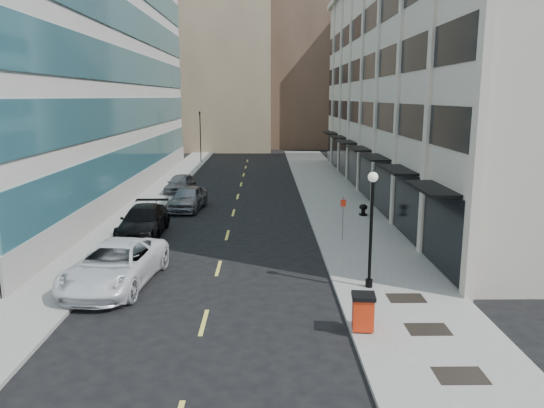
{
  "coord_description": "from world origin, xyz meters",
  "views": [
    {
      "loc": [
        2.16,
        -15.43,
        7.77
      ],
      "look_at": [
        2.51,
        10.19,
        2.58
      ],
      "focal_mm": 35.0,
      "sensor_mm": 36.0,
      "label": 1
    }
  ],
  "objects_px": {
    "car_white_van": "(115,265)",
    "sign_post": "(343,212)",
    "traffic_signal": "(200,115)",
    "car_black_pickup": "(144,221)",
    "car_grey_sedan": "(180,184)",
    "car_silver_sedan": "(188,198)",
    "lamppost": "(371,219)",
    "trash_bin": "(363,311)",
    "urn_planter": "(363,209)"
  },
  "relations": [
    {
      "from": "car_silver_sedan",
      "to": "car_grey_sedan",
      "type": "height_order",
      "value": "car_silver_sedan"
    },
    {
      "from": "car_silver_sedan",
      "to": "lamppost",
      "type": "relative_size",
      "value": 1.02
    },
    {
      "from": "traffic_signal",
      "to": "car_silver_sedan",
      "type": "height_order",
      "value": "traffic_signal"
    },
    {
      "from": "car_silver_sedan",
      "to": "sign_post",
      "type": "distance_m",
      "value": 12.94
    },
    {
      "from": "traffic_signal",
      "to": "car_grey_sedan",
      "type": "bearing_deg",
      "value": -88.03
    },
    {
      "from": "car_white_van",
      "to": "sign_post",
      "type": "bearing_deg",
      "value": 38.36
    },
    {
      "from": "sign_post",
      "to": "urn_planter",
      "type": "distance_m",
      "value": 6.55
    },
    {
      "from": "car_grey_sedan",
      "to": "urn_planter",
      "type": "bearing_deg",
      "value": -27.76
    },
    {
      "from": "car_black_pickup",
      "to": "lamppost",
      "type": "bearing_deg",
      "value": -39.49
    },
    {
      "from": "car_white_van",
      "to": "car_grey_sedan",
      "type": "distance_m",
      "value": 21.92
    },
    {
      "from": "traffic_signal",
      "to": "car_black_pickup",
      "type": "bearing_deg",
      "value": -88.75
    },
    {
      "from": "car_black_pickup",
      "to": "trash_bin",
      "type": "distance_m",
      "value": 16.49
    },
    {
      "from": "traffic_signal",
      "to": "car_white_van",
      "type": "bearing_deg",
      "value": -88.1
    },
    {
      "from": "lamppost",
      "to": "sign_post",
      "type": "xyz_separation_m",
      "value": [
        -0.04,
        7.27,
        -1.31
      ]
    },
    {
      "from": "car_silver_sedan",
      "to": "trash_bin",
      "type": "height_order",
      "value": "car_silver_sedan"
    },
    {
      "from": "lamppost",
      "to": "car_silver_sedan",
      "type": "bearing_deg",
      "value": 121.05
    },
    {
      "from": "sign_post",
      "to": "urn_planter",
      "type": "height_order",
      "value": "sign_post"
    },
    {
      "from": "car_white_van",
      "to": "car_silver_sedan",
      "type": "bearing_deg",
      "value": 92.89
    },
    {
      "from": "traffic_signal",
      "to": "car_white_van",
      "type": "distance_m",
      "value": 42.54
    },
    {
      "from": "car_black_pickup",
      "to": "car_silver_sedan",
      "type": "height_order",
      "value": "car_silver_sedan"
    },
    {
      "from": "traffic_signal",
      "to": "trash_bin",
      "type": "distance_m",
      "value": 48.49
    },
    {
      "from": "car_silver_sedan",
      "to": "traffic_signal",
      "type": "bearing_deg",
      "value": 101.27
    },
    {
      "from": "sign_post",
      "to": "car_grey_sedan",
      "type": "bearing_deg",
      "value": 134.52
    },
    {
      "from": "car_silver_sedan",
      "to": "sign_post",
      "type": "height_order",
      "value": "sign_post"
    },
    {
      "from": "car_white_van",
      "to": "traffic_signal",
      "type": "bearing_deg",
      "value": 98.17
    },
    {
      "from": "traffic_signal",
      "to": "urn_planter",
      "type": "xyz_separation_m",
      "value": [
        14.1,
        -29.62,
        -5.11
      ]
    },
    {
      "from": "urn_planter",
      "to": "trash_bin",
      "type": "bearing_deg",
      "value": -100.44
    },
    {
      "from": "traffic_signal",
      "to": "lamppost",
      "type": "xyz_separation_m",
      "value": [
        11.9,
        -42.95,
        -2.72
      ]
    },
    {
      "from": "car_white_van",
      "to": "trash_bin",
      "type": "bearing_deg",
      "value": -20.32
    },
    {
      "from": "sign_post",
      "to": "trash_bin",
      "type": "bearing_deg",
      "value": -86.36
    },
    {
      "from": "car_white_van",
      "to": "sign_post",
      "type": "xyz_separation_m",
      "value": [
        10.46,
        6.56,
        0.79
      ]
    },
    {
      "from": "car_grey_sedan",
      "to": "sign_post",
      "type": "distance_m",
      "value": 19.0
    },
    {
      "from": "car_white_van",
      "to": "car_grey_sedan",
      "type": "relative_size",
      "value": 1.42
    },
    {
      "from": "traffic_signal",
      "to": "car_grey_sedan",
      "type": "distance_m",
      "value": 20.93
    },
    {
      "from": "traffic_signal",
      "to": "car_silver_sedan",
      "type": "relative_size",
      "value": 1.41
    },
    {
      "from": "lamppost",
      "to": "urn_planter",
      "type": "relative_size",
      "value": 6.49
    },
    {
      "from": "sign_post",
      "to": "lamppost",
      "type": "bearing_deg",
      "value": -81.2
    },
    {
      "from": "sign_post",
      "to": "car_white_van",
      "type": "bearing_deg",
      "value": -139.42
    },
    {
      "from": "car_grey_sedan",
      "to": "lamppost",
      "type": "height_order",
      "value": "lamppost"
    },
    {
      "from": "car_black_pickup",
      "to": "lamppost",
      "type": "relative_size",
      "value": 1.19
    },
    {
      "from": "car_black_pickup",
      "to": "trash_bin",
      "type": "relative_size",
      "value": 4.6
    },
    {
      "from": "car_white_van",
      "to": "car_grey_sedan",
      "type": "height_order",
      "value": "car_white_van"
    },
    {
      "from": "traffic_signal",
      "to": "lamppost",
      "type": "relative_size",
      "value": 1.44
    },
    {
      "from": "trash_bin",
      "to": "lamppost",
      "type": "distance_m",
      "value": 4.7
    },
    {
      "from": "car_grey_sedan",
      "to": "trash_bin",
      "type": "relative_size",
      "value": 3.64
    },
    {
      "from": "traffic_signal",
      "to": "sign_post",
      "type": "bearing_deg",
      "value": -71.61
    },
    {
      "from": "car_white_van",
      "to": "car_black_pickup",
      "type": "xyz_separation_m",
      "value": [
        -0.66,
        8.24,
        -0.07
      ]
    },
    {
      "from": "lamppost",
      "to": "traffic_signal",
      "type": "bearing_deg",
      "value": 105.49
    },
    {
      "from": "car_black_pickup",
      "to": "car_grey_sedan",
      "type": "xyz_separation_m",
      "value": [
        -0.04,
        13.67,
        -0.06
      ]
    },
    {
      "from": "car_black_pickup",
      "to": "urn_planter",
      "type": "relative_size",
      "value": 7.69
    }
  ]
}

